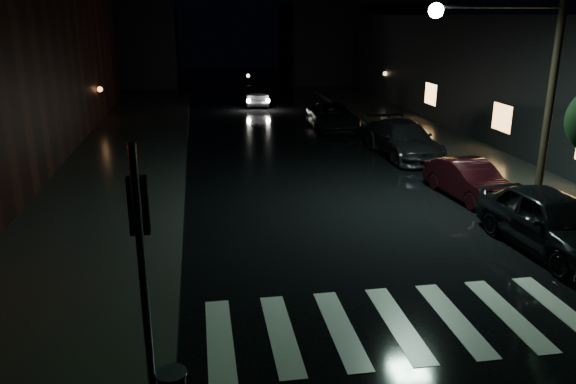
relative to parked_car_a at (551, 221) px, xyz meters
name	(u,v)px	position (x,y,z in m)	size (l,w,h in m)	color
ground	(285,348)	(-7.60, -3.43, -0.82)	(120.00, 120.00, 0.00)	black
sidewalk_left	(112,166)	(-12.60, 10.57, -0.74)	(6.00, 44.00, 0.15)	#282826
sidewalk_right	(457,153)	(2.40, 10.57, -0.74)	(4.00, 44.00, 0.15)	#282826
building_right	(554,75)	(9.40, 14.57, 2.18)	(10.00, 40.00, 6.00)	black
building_far_left	(98,38)	(-17.60, 41.57, 3.18)	(14.00, 10.00, 8.00)	black
building_far_right	(357,42)	(6.40, 41.57, 2.68)	(14.00, 10.00, 7.00)	black
crosswalk	(426,321)	(-4.60, -2.93, -0.81)	(9.00, 3.00, 0.01)	beige
signal_pole_corner	(158,326)	(-9.74, -4.89, 0.72)	(0.68, 0.61, 4.20)	slate
utility_pole	(536,62)	(1.23, 3.57, 3.78)	(4.92, 0.44, 8.00)	black
parked_car_a	(551,221)	(0.00, 0.00, 0.00)	(1.93, 4.81, 1.64)	black
parked_car_b	(470,180)	(-0.05, 4.49, -0.17)	(1.38, 3.95, 1.30)	black
parked_car_c	(404,140)	(-0.15, 10.54, -0.06)	(2.14, 5.26, 1.53)	black
parked_car_d	(333,117)	(-1.80, 17.03, -0.12)	(2.33, 5.06, 1.41)	black
oncoming_car	(258,95)	(-4.87, 26.37, -0.13)	(1.46, 4.18, 1.38)	black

